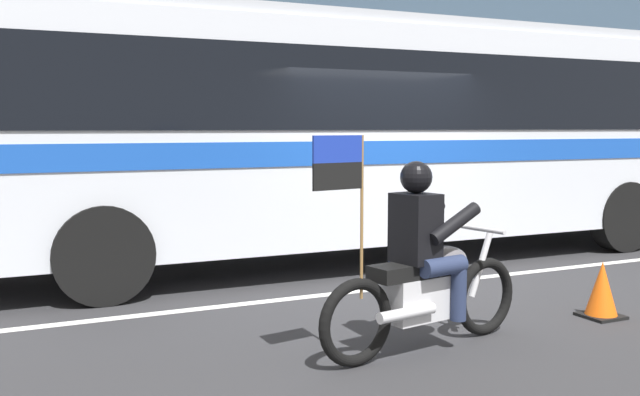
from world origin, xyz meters
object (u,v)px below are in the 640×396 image
(transit_bus, at_px, (378,123))
(motorcycle_with_rider, at_px, (424,271))
(fire_hydrant, at_px, (32,213))
(traffic_cone, at_px, (602,291))

(transit_bus, height_order, motorcycle_with_rider, transit_bus)
(motorcycle_with_rider, xyz_separation_m, fire_hydrant, (-2.59, 6.92, -0.15))
(motorcycle_with_rider, xyz_separation_m, traffic_cone, (2.12, 0.11, -0.41))
(transit_bus, height_order, traffic_cone, transit_bus)
(fire_hydrant, relative_size, traffic_cone, 1.36)
(motorcycle_with_rider, relative_size, fire_hydrant, 2.89)
(transit_bus, relative_size, fire_hydrant, 16.92)
(fire_hydrant, xyz_separation_m, traffic_cone, (4.71, -6.81, -0.26))
(transit_bus, distance_m, traffic_cone, 4.11)
(motorcycle_with_rider, height_order, fire_hydrant, motorcycle_with_rider)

